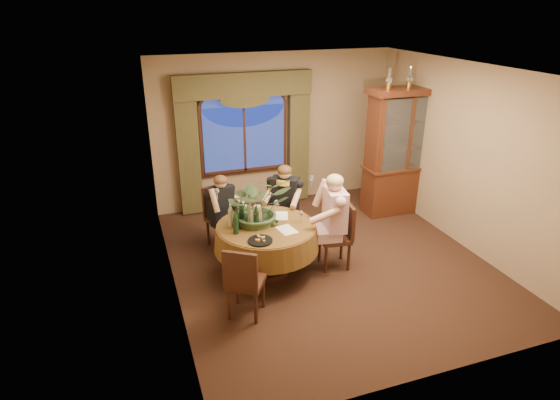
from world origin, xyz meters
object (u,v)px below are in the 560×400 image
object	(u,v)px
stoneware_vase	(258,215)
person_pink	(334,222)
china_cabinet	(402,152)
chair_back_right	(278,214)
chair_front_left	(246,280)
wine_bottle_1	(236,222)
oil_lamp_right	(430,76)
person_scarf	(285,204)
dining_table	(267,249)
centerpiece_plant	(257,182)
wine_bottle_3	(231,215)
olive_bowl	(273,223)
chair_right	(335,236)
oil_lamp_center	(410,77)
person_back	(221,212)
wine_bottle_2	(242,211)
wine_bottle_4	(237,218)
chair_back	(222,218)
oil_lamp_left	(389,78)
wine_bottle_5	(256,218)
wine_bottle_0	(250,215)

from	to	relation	value
stoneware_vase	person_pink	bearing A→B (deg)	-12.81
china_cabinet	chair_back_right	bearing A→B (deg)	-170.01
chair_front_left	wine_bottle_1	xyz separation A→B (m)	(0.07, 0.73, 0.44)
chair_back_right	china_cabinet	bearing A→B (deg)	-141.80
oil_lamp_right	chair_front_left	bearing A→B (deg)	-151.07
person_scarf	stoneware_vase	distance (m)	0.97
dining_table	centerpiece_plant	xyz separation A→B (m)	(-0.08, 0.15, 0.96)
oil_lamp_right	wine_bottle_3	xyz separation A→B (m)	(-3.80, -1.17, -1.52)
olive_bowl	chair_right	bearing A→B (deg)	-7.66
oil_lamp_center	chair_front_left	bearing A→B (deg)	-148.39
oil_lamp_right	person_back	size ratio (longest dim) A/B	0.28
wine_bottle_2	wine_bottle_4	bearing A→B (deg)	-121.77
china_cabinet	chair_back	size ratio (longest dim) A/B	2.35
oil_lamp_center	olive_bowl	xyz separation A→B (m)	(-2.85, -1.32, -1.66)
oil_lamp_center	stoneware_vase	size ratio (longest dim) A/B	1.29
chair_front_left	wine_bottle_4	world-z (taller)	wine_bottle_4
olive_bowl	oil_lamp_left	bearing A→B (deg)	28.21
chair_right	person_scarf	world-z (taller)	person_scarf
chair_back	wine_bottle_2	distance (m)	0.90
centerpiece_plant	chair_back_right	bearing A→B (deg)	52.81
oil_lamp_center	person_back	xyz separation A→B (m)	(-3.38, -0.38, -1.82)
oil_lamp_center	chair_back_right	xyz separation A→B (m)	(-2.48, -0.44, -1.95)
oil_lamp_left	dining_table	bearing A→B (deg)	-153.03
wine_bottle_5	wine_bottle_0	bearing A→B (deg)	116.68
dining_table	oil_lamp_right	world-z (taller)	oil_lamp_right
china_cabinet	wine_bottle_5	distance (m)	3.39
person_scarf	wine_bottle_1	bearing A→B (deg)	76.74
chair_back_right	person_back	distance (m)	0.91
chair_back	chair_front_left	distance (m)	1.83
wine_bottle_5	oil_lamp_center	bearing A→B (deg)	23.62
centerpiece_plant	chair_back	bearing A→B (deg)	111.91
china_cabinet	person_scarf	bearing A→B (deg)	-167.96
person_scarf	wine_bottle_5	size ratio (longest dim) A/B	4.00
person_back	person_scarf	xyz separation A→B (m)	(0.99, -0.13, 0.05)
stoneware_vase	wine_bottle_0	distance (m)	0.13
dining_table	oil_lamp_right	xyz separation A→B (m)	(3.33, 1.30, 2.06)
person_back	centerpiece_plant	distance (m)	1.11
wine_bottle_0	stoneware_vase	bearing A→B (deg)	20.02
dining_table	chair_back_right	distance (m)	0.98
wine_bottle_1	wine_bottle_3	world-z (taller)	same
oil_lamp_right	stoneware_vase	distance (m)	3.95
chair_back_right	wine_bottle_1	world-z (taller)	wine_bottle_1
person_pink	person_scarf	distance (m)	1.02
person_back	stoneware_vase	world-z (taller)	person_back
person_pink	wine_bottle_2	size ratio (longest dim) A/B	4.35
oil_lamp_center	person_pink	xyz separation A→B (m)	(-1.97, -1.44, -1.71)
oil_lamp_right	wine_bottle_0	world-z (taller)	oil_lamp_right
dining_table	wine_bottle_0	world-z (taller)	wine_bottle_0
person_back	centerpiece_plant	world-z (taller)	centerpiece_plant
dining_table	oil_lamp_center	bearing A→B (deg)	23.79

